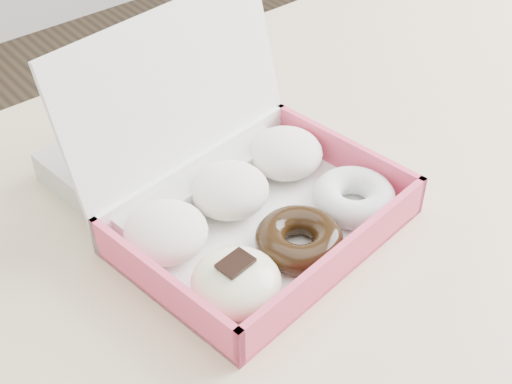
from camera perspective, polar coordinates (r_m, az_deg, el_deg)
table at (r=0.91m, az=7.55°, el=-2.58°), size 1.20×0.80×0.75m
donut_box at (r=0.76m, az=-0.54°, el=-0.84°), size 0.32×0.30×0.21m
newspapers at (r=0.85m, az=-7.59°, el=2.63°), size 0.25×0.21×0.04m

